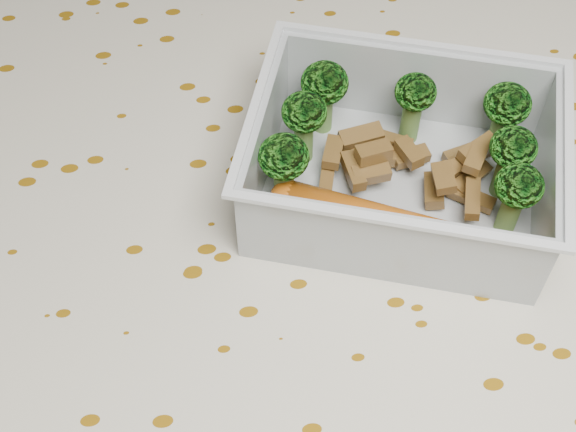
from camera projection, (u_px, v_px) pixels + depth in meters
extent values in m
cube|color=brown|center=(301.00, 282.00, 0.43)|extent=(1.40, 0.90, 0.04)
cube|color=beige|center=(301.00, 259.00, 0.42)|extent=(1.46, 0.96, 0.01)
cube|color=silver|center=(397.00, 191.00, 0.44)|extent=(0.18, 0.16, 0.00)
cube|color=silver|center=(414.00, 85.00, 0.45)|extent=(0.14, 0.05, 0.05)
cube|color=silver|center=(389.00, 246.00, 0.38)|extent=(0.14, 0.05, 0.05)
cube|color=silver|center=(546.00, 181.00, 0.41)|extent=(0.04, 0.10, 0.05)
cube|color=silver|center=(265.00, 138.00, 0.42)|extent=(0.04, 0.10, 0.05)
cube|color=silver|center=(421.00, 44.00, 0.43)|extent=(0.15, 0.06, 0.00)
cube|color=silver|center=(394.00, 221.00, 0.36)|extent=(0.15, 0.06, 0.00)
cube|color=silver|center=(569.00, 148.00, 0.39)|extent=(0.04, 0.11, 0.00)
cube|color=silver|center=(256.00, 103.00, 0.40)|extent=(0.04, 0.11, 0.00)
cylinder|color=#608C3F|center=(323.00, 111.00, 0.45)|extent=(0.01, 0.01, 0.03)
ellipsoid|color=#35891C|center=(325.00, 83.00, 0.43)|extent=(0.03, 0.03, 0.02)
cylinder|color=#608C3F|center=(411.00, 120.00, 0.45)|extent=(0.01, 0.01, 0.03)
ellipsoid|color=#35891C|center=(416.00, 92.00, 0.43)|extent=(0.02, 0.02, 0.02)
cylinder|color=#608C3F|center=(499.00, 132.00, 0.44)|extent=(0.01, 0.01, 0.03)
ellipsoid|color=#35891C|center=(508.00, 104.00, 0.42)|extent=(0.03, 0.03, 0.02)
cylinder|color=#608C3F|center=(304.00, 140.00, 0.44)|extent=(0.01, 0.01, 0.03)
ellipsoid|color=#35891C|center=(304.00, 112.00, 0.42)|extent=(0.02, 0.02, 0.02)
cylinder|color=#608C3F|center=(504.00, 175.00, 0.42)|extent=(0.01, 0.01, 0.03)
ellipsoid|color=#35891C|center=(514.00, 147.00, 0.41)|extent=(0.02, 0.02, 0.02)
cylinder|color=#608C3F|center=(284.00, 184.00, 0.42)|extent=(0.01, 0.01, 0.03)
ellipsoid|color=#35891C|center=(284.00, 157.00, 0.40)|extent=(0.03, 0.03, 0.02)
cylinder|color=#608C3F|center=(509.00, 213.00, 0.41)|extent=(0.01, 0.01, 0.03)
ellipsoid|color=#35891C|center=(519.00, 186.00, 0.39)|extent=(0.02, 0.02, 0.02)
cube|color=brown|center=(471.00, 177.00, 0.43)|extent=(0.03, 0.02, 0.01)
cube|color=brown|center=(476.00, 158.00, 0.42)|extent=(0.02, 0.02, 0.01)
cube|color=brown|center=(471.00, 198.00, 0.43)|extent=(0.03, 0.02, 0.01)
cube|color=brown|center=(444.00, 178.00, 0.41)|extent=(0.01, 0.02, 0.01)
cube|color=brown|center=(391.00, 142.00, 0.45)|extent=(0.03, 0.02, 0.01)
cube|color=brown|center=(468.00, 153.00, 0.44)|extent=(0.03, 0.02, 0.01)
cube|color=brown|center=(361.00, 136.00, 0.44)|extent=(0.03, 0.02, 0.01)
cube|color=brown|center=(411.00, 157.00, 0.44)|extent=(0.02, 0.01, 0.01)
cube|color=brown|center=(461.00, 164.00, 0.43)|extent=(0.02, 0.02, 0.01)
cube|color=brown|center=(333.00, 152.00, 0.43)|extent=(0.02, 0.02, 0.01)
cube|color=brown|center=(374.00, 153.00, 0.42)|extent=(0.02, 0.01, 0.01)
cube|color=brown|center=(473.00, 199.00, 0.41)|extent=(0.01, 0.03, 0.01)
cube|color=brown|center=(478.00, 149.00, 0.42)|extent=(0.02, 0.02, 0.01)
cube|color=brown|center=(373.00, 158.00, 0.44)|extent=(0.02, 0.01, 0.01)
cube|color=brown|center=(353.00, 171.00, 0.42)|extent=(0.01, 0.02, 0.01)
cube|color=brown|center=(434.00, 190.00, 0.43)|extent=(0.02, 0.02, 0.01)
cube|color=brown|center=(364.00, 150.00, 0.45)|extent=(0.02, 0.02, 0.01)
cube|color=brown|center=(326.00, 185.00, 0.43)|extent=(0.01, 0.03, 0.01)
cube|color=brown|center=(371.00, 173.00, 0.42)|extent=(0.02, 0.01, 0.01)
cube|color=brown|center=(409.00, 153.00, 0.43)|extent=(0.01, 0.02, 0.01)
cylinder|color=#B35511|center=(399.00, 229.00, 0.41)|extent=(0.11, 0.07, 0.02)
sphere|color=#B35511|center=(515.00, 260.00, 0.39)|extent=(0.02, 0.02, 0.02)
sphere|color=#B35511|center=(289.00, 199.00, 0.42)|extent=(0.02, 0.02, 0.02)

